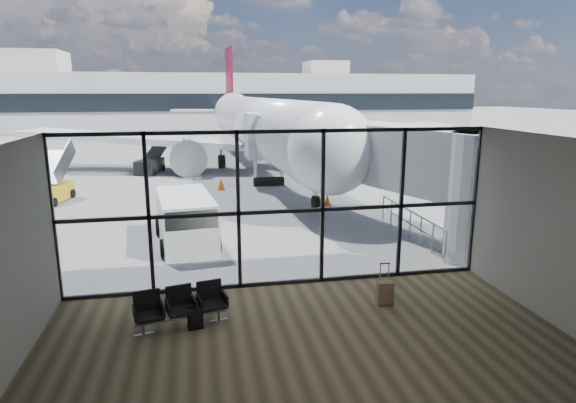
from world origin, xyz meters
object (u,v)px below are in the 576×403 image
object	(u,v)px
service_van	(186,219)
mobile_stairs	(47,191)
suitcase	(385,293)
seating_row	(180,304)
backpack	(195,318)
belt_loader	(150,165)
airliner	(258,125)

from	to	relation	value
service_van	mobile_stairs	bearing A→B (deg)	122.82
suitcase	service_van	xyz separation A→B (m)	(-5.20, 6.31, 0.60)
service_van	seating_row	bearing A→B (deg)	-97.61
backpack	suitcase	world-z (taller)	suitcase
seating_row	backpack	bearing A→B (deg)	-47.12
seating_row	mobile_stairs	distance (m)	16.44
suitcase	mobile_stairs	size ratio (longest dim) A/B	0.30
belt_loader	mobile_stairs	world-z (taller)	mobile_stairs
airliner	belt_loader	distance (m)	8.54
backpack	seating_row	bearing A→B (deg)	138.60
airliner	service_van	bearing A→B (deg)	-108.13
mobile_stairs	seating_row	bearing A→B (deg)	-54.34
backpack	suitcase	size ratio (longest dim) A/B	0.48
suitcase	mobile_stairs	xyz separation A→B (m)	(-12.26, 14.72, 0.25)
service_van	mobile_stairs	world-z (taller)	mobile_stairs
service_van	belt_loader	bearing A→B (deg)	91.94
seating_row	service_van	xyz separation A→B (m)	(0.05, 6.45, 0.40)
seating_row	belt_loader	size ratio (longest dim) A/B	0.59
backpack	airliner	xyz separation A→B (m)	(4.85, 25.71, 2.80)
backpack	suitcase	distance (m)	4.92
backpack	suitcase	bearing A→B (deg)	-2.40
belt_loader	backpack	bearing A→B (deg)	-67.29
suitcase	mobile_stairs	distance (m)	19.16
seating_row	suitcase	world-z (taller)	suitcase
mobile_stairs	suitcase	bearing A→B (deg)	-39.81
airliner	service_van	distance (m)	19.82
suitcase	service_van	size ratio (longest dim) A/B	0.26
service_van	belt_loader	world-z (taller)	service_van
suitcase	airliner	xyz separation A→B (m)	(-0.05, 25.33, 2.72)
service_van	mobile_stairs	xyz separation A→B (m)	(-7.06, 8.41, -0.35)
seating_row	mobile_stairs	xyz separation A→B (m)	(-7.01, 14.87, 0.05)
airliner	belt_loader	bearing A→B (deg)	-166.89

